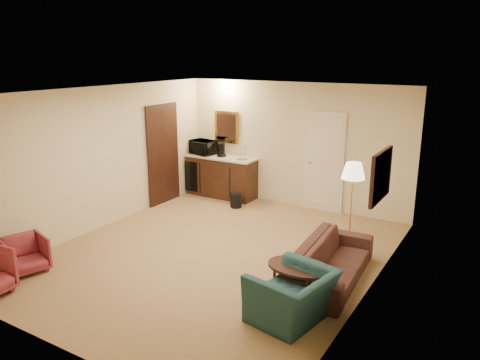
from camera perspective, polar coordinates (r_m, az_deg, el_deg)
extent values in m
plane|color=#9A744E|center=(7.75, -3.05, -8.88)|extent=(6.00, 6.00, 0.00)
cube|color=beige|center=(9.88, 6.63, 4.26)|extent=(5.00, 0.02, 2.60)
cube|color=beige|center=(8.92, -16.62, 2.54)|extent=(0.02, 6.00, 2.60)
cube|color=beige|center=(6.31, 15.99, -2.54)|extent=(0.02, 6.00, 2.60)
cube|color=white|center=(7.09, -3.35, 10.66)|extent=(5.00, 6.00, 0.02)
cube|color=beige|center=(9.64, 10.29, 2.18)|extent=(0.82, 0.06, 2.05)
cube|color=black|center=(10.15, -9.36, 3.01)|extent=(0.06, 0.98, 2.10)
cube|color=#ECB945|center=(10.58, -1.59, 6.46)|extent=(0.62, 0.04, 0.72)
cube|color=black|center=(6.63, 16.74, 0.49)|extent=(0.06, 0.90, 0.70)
cube|color=#382011|center=(10.60, -2.28, 0.45)|extent=(1.64, 0.58, 0.92)
imported|color=black|center=(6.86, 11.16, -8.93)|extent=(0.73, 2.03, 0.78)
imported|color=#1B4545|center=(5.82, 6.39, -12.93)|extent=(0.79, 1.06, 0.84)
imported|color=#9A3248|center=(7.71, -24.76, -8.07)|extent=(0.68, 0.71, 0.59)
cube|color=black|center=(6.30, 7.24, -12.41)|extent=(1.02, 0.84, 0.51)
cube|color=gold|center=(7.95, 13.40, -3.01)|extent=(0.47, 0.47, 1.46)
cylinder|color=black|center=(9.89, -0.49, -2.50)|extent=(0.27, 0.27, 0.30)
imported|color=black|center=(10.74, -4.53, 4.20)|extent=(0.63, 0.42, 0.39)
cylinder|color=black|center=(10.45, -2.27, 3.66)|extent=(0.18, 0.18, 0.30)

